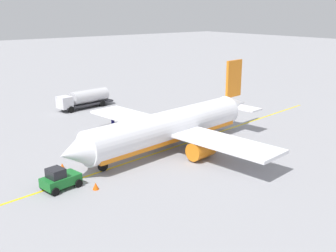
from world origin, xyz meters
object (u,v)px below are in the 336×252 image
Objects in this scene: fuel_tanker at (85,98)px; safety_cone_nose at (62,166)px; pushback_tug at (60,179)px; safety_cone_wingtip at (96,186)px; airplane at (171,127)px; refueling_worker at (113,119)px.

fuel_tanker is 28.45m from safety_cone_nose.
pushback_tug reaches higher than safety_cone_nose.
pushback_tug is 5.55× the size of safety_cone_wingtip.
fuel_tanker is 15.13× the size of safety_cone_wingtip.
refueling_worker is at bearing -91.12° from airplane.
airplane is 16.13m from pushback_tug.
refueling_worker reaches higher than safety_cone_wingtip.
pushback_tug is at bearing -41.55° from safety_cone_wingtip.
safety_cone_nose is at bearing 41.06° from refueling_worker.
airplane is 26.26m from fuel_tanker.
fuel_tanker is at bearing -122.69° from safety_cone_nose.
airplane is at bearing 170.47° from safety_cone_nose.
fuel_tanker is at bearing -121.73° from pushback_tug.
fuel_tanker is 33.75m from pushback_tug.
fuel_tanker is 2.73× the size of pushback_tug.
safety_cone_wingtip is (13.52, 19.02, -0.47)m from refueling_worker.
refueling_worker is 2.87× the size of safety_cone_nose.
fuel_tanker is at bearing -116.07° from safety_cone_wingtip.
pushback_tug is (17.75, 28.70, -0.72)m from fuel_tanker.
safety_cone_wingtip is (13.24, 4.83, -2.41)m from airplane.
pushback_tug is 5.41m from safety_cone_nose.
fuel_tanker is at bearing -94.20° from airplane.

